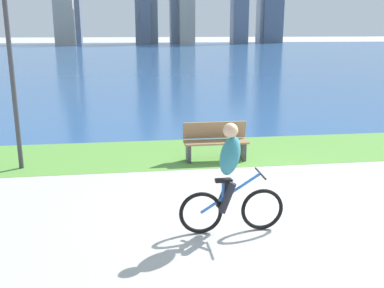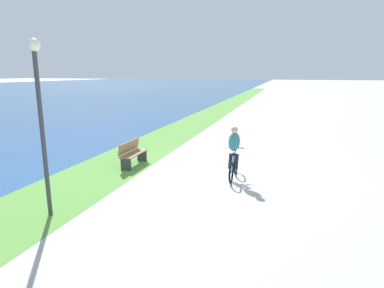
{
  "view_description": "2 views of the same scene",
  "coord_description": "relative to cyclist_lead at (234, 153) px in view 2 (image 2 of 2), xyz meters",
  "views": [
    {
      "loc": [
        -2.62,
        -6.99,
        3.03
      ],
      "look_at": [
        -1.52,
        0.78,
        0.96
      ],
      "focal_mm": 41.29,
      "sensor_mm": 36.0,
      "label": 1
    },
    {
      "loc": [
        -11.02,
        -2.43,
        3.31
      ],
      "look_at": [
        -0.97,
        0.53,
        1.0
      ],
      "focal_mm": 30.36,
      "sensor_mm": 36.0,
      "label": 2
    }
  ],
  "objects": [
    {
      "name": "cyclist_lead",
      "position": [
        0.0,
        0.0,
        0.0
      ],
      "size": [
        1.62,
        0.52,
        1.7
      ],
      "color": "black",
      "rests_on": "ground"
    },
    {
      "name": "lamppost_tall",
      "position": [
        -3.89,
        3.75,
        1.78
      ],
      "size": [
        0.28,
        0.28,
        4.03
      ],
      "color": "#38383D",
      "rests_on": "ground"
    },
    {
      "name": "grass_strip_bayside",
      "position": [
        1.18,
        4.46,
        -0.84
      ],
      "size": [
        120.0,
        2.71,
        0.01
      ],
      "primitive_type": "cube",
      "color": "#59933D",
      "rests_on": "ground"
    },
    {
      "name": "bench_near_path",
      "position": [
        0.51,
        3.77,
        -0.39
      ],
      "size": [
        1.5,
        0.47,
        0.9
      ],
      "color": "olive",
      "rests_on": "ground"
    },
    {
      "name": "ground_plane",
      "position": [
        1.18,
        0.91,
        -0.84
      ],
      "size": [
        300.0,
        300.0,
        0.0
      ],
      "primitive_type": "plane",
      "color": "#B2AFA8"
    }
  ]
}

